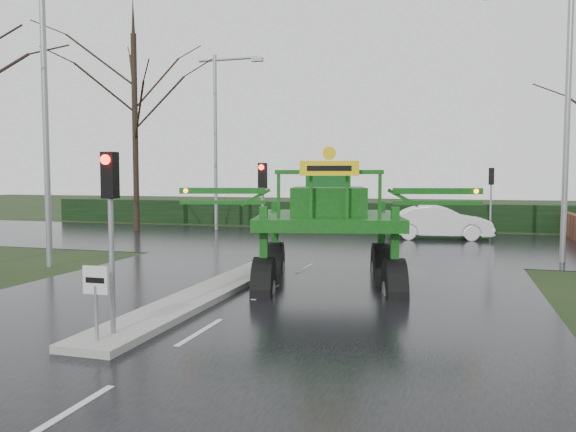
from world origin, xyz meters
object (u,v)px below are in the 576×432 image
(keep_left_sign, at_px, (96,291))
(traffic_signal_mid, at_px, (263,191))
(street_light_left_far, at_px, (220,126))
(white_sedan, at_px, (439,239))
(traffic_signal_far, at_px, (491,186))
(street_light_left_near, at_px, (52,89))
(crop_sprayer, at_px, (264,207))
(traffic_signal_near, at_px, (110,203))
(street_light_right, at_px, (559,94))

(keep_left_sign, distance_m, traffic_signal_mid, 9.12)
(keep_left_sign, height_order, street_light_left_far, street_light_left_far)
(white_sedan, bearing_deg, traffic_signal_far, -67.17)
(street_light_left_near, bearing_deg, crop_sprayer, -12.31)
(traffic_signal_mid, relative_size, street_light_left_far, 0.35)
(traffic_signal_near, distance_m, street_light_left_near, 10.40)
(crop_sprayer, bearing_deg, keep_left_sign, -114.57)
(white_sedan, bearing_deg, street_light_right, -155.58)
(white_sedan, bearing_deg, traffic_signal_mid, 146.14)
(crop_sprayer, bearing_deg, street_light_left_near, 154.77)
(keep_left_sign, relative_size, street_light_right, 0.14)
(street_light_left_far, distance_m, white_sedan, 13.70)
(street_light_left_far, bearing_deg, traffic_signal_mid, -61.14)
(street_light_left_near, height_order, street_light_right, same)
(traffic_signal_far, height_order, white_sedan, traffic_signal_far)
(crop_sprayer, distance_m, white_sedan, 15.06)
(street_light_left_far, bearing_deg, white_sedan, -6.84)
(traffic_signal_mid, distance_m, street_light_right, 11.05)
(keep_left_sign, distance_m, street_light_left_near, 11.32)
(street_light_right, xyz_separation_m, street_light_left_far, (-16.39, 8.00, 0.00))
(keep_left_sign, bearing_deg, street_light_left_near, 132.59)
(crop_sprayer, bearing_deg, traffic_signal_far, 54.32)
(traffic_signal_near, bearing_deg, street_light_left_far, 108.17)
(traffic_signal_far, relative_size, crop_sprayer, 0.42)
(traffic_signal_near, bearing_deg, street_light_left_near, 134.53)
(traffic_signal_mid, bearing_deg, white_sedan, 64.21)
(traffic_signal_mid, distance_m, white_sedan, 12.53)
(traffic_signal_near, height_order, traffic_signal_mid, same)
(street_light_left_near, height_order, street_light_left_far, same)
(keep_left_sign, distance_m, crop_sprayer, 5.98)
(street_light_left_near, bearing_deg, traffic_signal_mid, 12.21)
(traffic_signal_near, height_order, white_sedan, traffic_signal_near)
(street_light_left_near, height_order, white_sedan, street_light_left_near)
(street_light_left_near, relative_size, street_light_left_far, 1.00)
(street_light_left_far, xyz_separation_m, white_sedan, (12.23, -1.47, -5.99))
(white_sedan, bearing_deg, street_light_left_near, 127.63)
(traffic_signal_near, relative_size, street_light_right, 0.35)
(keep_left_sign, bearing_deg, traffic_signal_near, 90.00)
(street_light_left_near, bearing_deg, keep_left_sign, -47.41)
(traffic_signal_near, xyz_separation_m, crop_sprayer, (1.18, 5.25, -0.32))
(traffic_signal_near, xyz_separation_m, traffic_signal_far, (7.80, 21.02, 0.00))
(traffic_signal_far, relative_size, street_light_right, 0.35)
(street_light_right, bearing_deg, crop_sprayer, -136.96)
(street_light_left_near, height_order, crop_sprayer, street_light_left_near)
(street_light_left_far, xyz_separation_m, crop_sprayer, (8.08, -15.76, -3.72))
(traffic_signal_near, height_order, crop_sprayer, crop_sprayer)
(white_sedan, bearing_deg, keep_left_sign, 157.02)
(traffic_signal_mid, relative_size, street_light_right, 0.35)
(traffic_signal_far, distance_m, white_sedan, 3.87)
(keep_left_sign, relative_size, traffic_signal_mid, 0.38)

